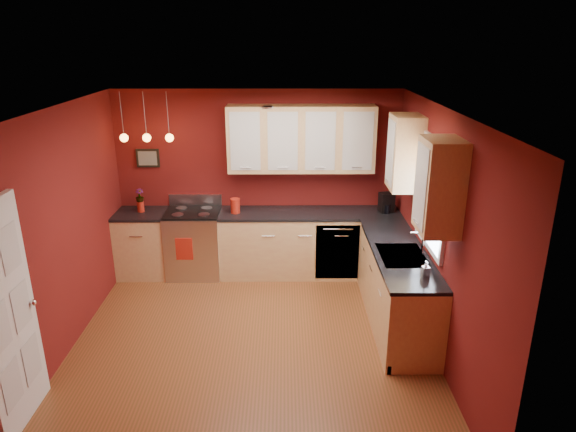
{
  "coord_description": "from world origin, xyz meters",
  "views": [
    {
      "loc": [
        0.37,
        -5.0,
        3.29
      ],
      "look_at": [
        0.41,
        1.0,
        1.16
      ],
      "focal_mm": 32.0,
      "sensor_mm": 36.0,
      "label": 1
    }
  ],
  "objects_px": {
    "red_canister": "(235,206)",
    "soap_pump": "(426,269)",
    "sink": "(402,257)",
    "coffee_maker": "(386,203)",
    "gas_range": "(194,242)"
  },
  "relations": [
    {
      "from": "gas_range",
      "to": "sink",
      "type": "height_order",
      "value": "sink"
    },
    {
      "from": "gas_range",
      "to": "red_canister",
      "type": "distance_m",
      "value": 0.83
    },
    {
      "from": "red_canister",
      "to": "coffee_maker",
      "type": "relative_size",
      "value": 0.76
    },
    {
      "from": "gas_range",
      "to": "sink",
      "type": "relative_size",
      "value": 1.59
    },
    {
      "from": "soap_pump",
      "to": "gas_range",
      "type": "bearing_deg",
      "value": 143.15
    },
    {
      "from": "coffee_maker",
      "to": "soap_pump",
      "type": "distance_m",
      "value": 2.04
    },
    {
      "from": "red_canister",
      "to": "soap_pump",
      "type": "height_order",
      "value": "red_canister"
    },
    {
      "from": "red_canister",
      "to": "soap_pump",
      "type": "xyz_separation_m",
      "value": [
        2.13,
        -2.02,
        -0.02
      ]
    },
    {
      "from": "soap_pump",
      "to": "coffee_maker",
      "type": "bearing_deg",
      "value": 90.55
    },
    {
      "from": "gas_range",
      "to": "coffee_maker",
      "type": "xyz_separation_m",
      "value": [
        2.72,
        -0.01,
        0.59
      ]
    },
    {
      "from": "gas_range",
      "to": "soap_pump",
      "type": "distance_m",
      "value": 3.46
    },
    {
      "from": "sink",
      "to": "coffee_maker",
      "type": "distance_m",
      "value": 1.51
    },
    {
      "from": "gas_range",
      "to": "red_canister",
      "type": "relative_size",
      "value": 5.37
    },
    {
      "from": "soap_pump",
      "to": "sink",
      "type": "bearing_deg",
      "value": 101.7
    },
    {
      "from": "red_canister",
      "to": "coffee_maker",
      "type": "distance_m",
      "value": 2.11
    }
  ]
}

